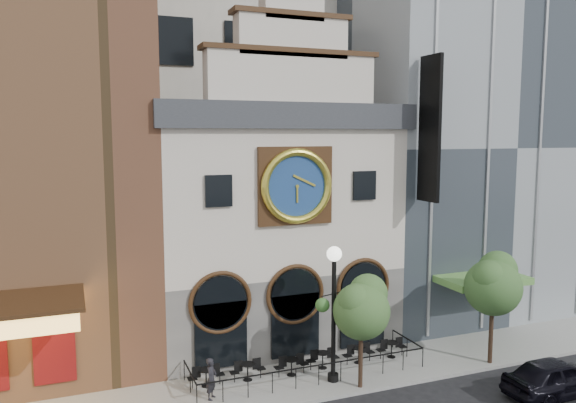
{
  "coord_description": "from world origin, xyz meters",
  "views": [
    {
      "loc": [
        -9.62,
        -19.8,
        10.87
      ],
      "look_at": [
        0.45,
        6.0,
        7.58
      ],
      "focal_mm": 35.0,
      "sensor_mm": 36.0,
      "label": 1
    }
  ],
  "objects_px": {
    "bistro_5": "(391,348)",
    "car_right": "(557,377)",
    "lamppost": "(334,299)",
    "bistro_4": "(359,353)",
    "tree_left": "(362,306)",
    "pedestrian": "(211,378)",
    "tree_right": "(493,283)",
    "bistro_2": "(291,365)",
    "bistro_1": "(248,370)",
    "bistro_0": "(206,376)",
    "bistro_3": "(323,359)"
  },
  "relations": [
    {
      "from": "bistro_5",
      "to": "car_right",
      "type": "xyz_separation_m",
      "value": [
        4.44,
        -5.73,
        0.2
      ]
    },
    {
      "from": "bistro_5",
      "to": "lamppost",
      "type": "bearing_deg",
      "value": -160.46
    },
    {
      "from": "bistro_4",
      "to": "lamppost",
      "type": "relative_size",
      "value": 0.26
    },
    {
      "from": "bistro_4",
      "to": "tree_left",
      "type": "xyz_separation_m",
      "value": [
        -1.11,
        -2.26,
        3.08
      ]
    },
    {
      "from": "pedestrian",
      "to": "lamppost",
      "type": "relative_size",
      "value": 0.29
    },
    {
      "from": "bistro_5",
      "to": "pedestrian",
      "type": "relative_size",
      "value": 0.92
    },
    {
      "from": "bistro_4",
      "to": "tree_right",
      "type": "xyz_separation_m",
      "value": [
        5.86,
        -2.2,
        3.41
      ]
    },
    {
      "from": "bistro_2",
      "to": "pedestrian",
      "type": "xyz_separation_m",
      "value": [
        -3.87,
        -0.9,
        0.4
      ]
    },
    {
      "from": "car_right",
      "to": "tree_left",
      "type": "bearing_deg",
      "value": 64.31
    },
    {
      "from": "bistro_5",
      "to": "pedestrian",
      "type": "xyz_separation_m",
      "value": [
        -9.15,
        -1.05,
        0.4
      ]
    },
    {
      "from": "bistro_1",
      "to": "bistro_2",
      "type": "bearing_deg",
      "value": -6.4
    },
    {
      "from": "bistro_0",
      "to": "lamppost",
      "type": "height_order",
      "value": "lamppost"
    },
    {
      "from": "bistro_2",
      "to": "bistro_0",
      "type": "bearing_deg",
      "value": 175.69
    },
    {
      "from": "bistro_0",
      "to": "lamppost",
      "type": "xyz_separation_m",
      "value": [
        5.31,
        -1.48,
        3.25
      ]
    },
    {
      "from": "bistro_1",
      "to": "bistro_4",
      "type": "relative_size",
      "value": 1.0
    },
    {
      "from": "car_right",
      "to": "pedestrian",
      "type": "xyz_separation_m",
      "value": [
        -13.6,
        4.68,
        0.2
      ]
    },
    {
      "from": "bistro_0",
      "to": "bistro_2",
      "type": "distance_m",
      "value": 3.83
    },
    {
      "from": "bistro_0",
      "to": "bistro_3",
      "type": "relative_size",
      "value": 1.0
    },
    {
      "from": "lamppost",
      "to": "tree_left",
      "type": "distance_m",
      "value": 1.29
    },
    {
      "from": "bistro_1",
      "to": "pedestrian",
      "type": "height_order",
      "value": "pedestrian"
    },
    {
      "from": "bistro_2",
      "to": "bistro_5",
      "type": "bearing_deg",
      "value": 1.66
    },
    {
      "from": "bistro_3",
      "to": "bistro_5",
      "type": "height_order",
      "value": "same"
    },
    {
      "from": "lamppost",
      "to": "tree_left",
      "type": "xyz_separation_m",
      "value": [
        0.87,
        -0.93,
        -0.17
      ]
    },
    {
      "from": "tree_left",
      "to": "tree_right",
      "type": "xyz_separation_m",
      "value": [
        6.97,
        0.06,
        0.33
      ]
    },
    {
      "from": "lamppost",
      "to": "bistro_0",
      "type": "bearing_deg",
      "value": 147.73
    },
    {
      "from": "bistro_4",
      "to": "car_right",
      "type": "distance_m",
      "value": 8.47
    },
    {
      "from": "bistro_5",
      "to": "tree_right",
      "type": "xyz_separation_m",
      "value": [
        4.05,
        -2.22,
        3.41
      ]
    },
    {
      "from": "bistro_3",
      "to": "bistro_5",
      "type": "relative_size",
      "value": 1.0
    },
    {
      "from": "bistro_4",
      "to": "pedestrian",
      "type": "height_order",
      "value": "pedestrian"
    },
    {
      "from": "bistro_2",
      "to": "tree_right",
      "type": "distance_m",
      "value": 10.14
    },
    {
      "from": "bistro_0",
      "to": "car_right",
      "type": "relative_size",
      "value": 0.33
    },
    {
      "from": "bistro_1",
      "to": "bistro_2",
      "type": "relative_size",
      "value": 1.0
    },
    {
      "from": "bistro_2",
      "to": "tree_left",
      "type": "height_order",
      "value": "tree_left"
    },
    {
      "from": "bistro_0",
      "to": "tree_right",
      "type": "distance_m",
      "value": 13.79
    },
    {
      "from": "bistro_2",
      "to": "bistro_5",
      "type": "height_order",
      "value": "same"
    },
    {
      "from": "bistro_1",
      "to": "bistro_3",
      "type": "xyz_separation_m",
      "value": [
        3.6,
        -0.04,
        0.0
      ]
    },
    {
      "from": "bistro_5",
      "to": "tree_left",
      "type": "distance_m",
      "value": 4.82
    },
    {
      "from": "bistro_1",
      "to": "pedestrian",
      "type": "relative_size",
      "value": 0.92
    },
    {
      "from": "lamppost",
      "to": "car_right",
      "type": "bearing_deg",
      "value": -44.69
    },
    {
      "from": "car_right",
      "to": "lamppost",
      "type": "bearing_deg",
      "value": 61.37
    },
    {
      "from": "bistro_3",
      "to": "car_right",
      "type": "bearing_deg",
      "value": -35.39
    },
    {
      "from": "bistro_1",
      "to": "bistro_3",
      "type": "bearing_deg",
      "value": -0.64
    },
    {
      "from": "bistro_1",
      "to": "tree_left",
      "type": "height_order",
      "value": "tree_left"
    },
    {
      "from": "bistro_5",
      "to": "tree_right",
      "type": "height_order",
      "value": "tree_right"
    },
    {
      "from": "tree_left",
      "to": "bistro_1",
      "type": "bearing_deg",
      "value": 151.56
    },
    {
      "from": "pedestrian",
      "to": "lamppost",
      "type": "bearing_deg",
      "value": -58.52
    },
    {
      "from": "bistro_1",
      "to": "tree_left",
      "type": "bearing_deg",
      "value": -28.44
    },
    {
      "from": "bistro_0",
      "to": "bistro_4",
      "type": "bearing_deg",
      "value": -1.24
    },
    {
      "from": "bistro_2",
      "to": "lamppost",
      "type": "bearing_deg",
      "value": -38.73
    },
    {
      "from": "bistro_4",
      "to": "pedestrian",
      "type": "relative_size",
      "value": 0.92
    }
  ]
}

